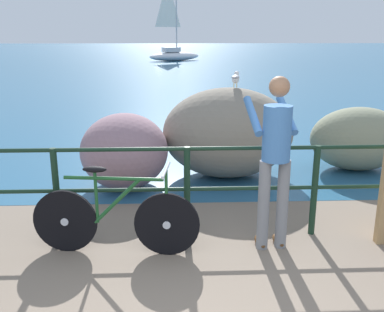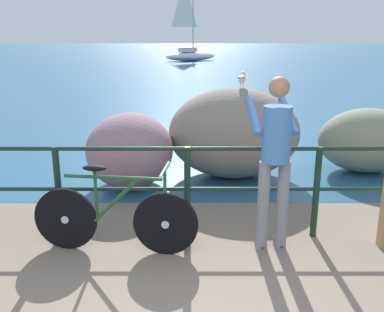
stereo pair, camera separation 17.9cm
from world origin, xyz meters
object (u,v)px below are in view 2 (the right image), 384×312
(person_at_railing, at_px, (273,157))
(breakwater_boulder_main, at_px, (232,133))
(sailboat, at_px, (188,52))
(seagull, at_px, (240,78))
(bicycle, at_px, (113,216))
(breakwater_boulder_right, at_px, (366,140))
(breakwater_boulder_left, at_px, (128,150))

(person_at_railing, bearing_deg, breakwater_boulder_main, -1.80)
(person_at_railing, bearing_deg, sailboat, -4.18)
(breakwater_boulder_main, xyz_separation_m, seagull, (0.10, 0.04, 0.83))
(person_at_railing, xyz_separation_m, sailboat, (-0.97, 31.31, -0.28))
(bicycle, relative_size, breakwater_boulder_right, 1.08)
(bicycle, xyz_separation_m, breakwater_boulder_right, (3.59, 2.70, 0.12))
(person_at_railing, distance_m, breakwater_boulder_main, 2.41)
(breakwater_boulder_right, bearing_deg, bicycle, -143.04)
(breakwater_boulder_right, xyz_separation_m, sailboat, (-2.96, 28.68, 0.20))
(bicycle, relative_size, person_at_railing, 0.95)
(seagull, bearing_deg, person_at_railing, -164.14)
(breakwater_boulder_right, height_order, seagull, seagull)
(bicycle, bearing_deg, breakwater_boulder_left, 100.08)
(breakwater_boulder_right, bearing_deg, breakwater_boulder_left, -169.32)
(breakwater_boulder_main, bearing_deg, person_at_railing, -85.84)
(person_at_railing, height_order, breakwater_boulder_main, person_at_railing)
(breakwater_boulder_right, distance_m, seagull, 2.31)
(seagull, relative_size, sailboat, 0.06)
(breakwater_boulder_main, bearing_deg, breakwater_boulder_left, -163.57)
(bicycle, bearing_deg, sailboat, 95.45)
(person_at_railing, relative_size, breakwater_boulder_left, 1.32)
(breakwater_boulder_left, bearing_deg, breakwater_boulder_right, 10.68)
(breakwater_boulder_main, height_order, breakwater_boulder_right, breakwater_boulder_main)
(seagull, bearing_deg, sailboat, 15.91)
(bicycle, distance_m, breakwater_boulder_main, 2.85)
(breakwater_boulder_main, height_order, seagull, seagull)
(breakwater_boulder_left, xyz_separation_m, sailboat, (0.75, 29.38, 0.17))
(breakwater_boulder_right, relative_size, seagull, 4.58)
(person_at_railing, height_order, breakwater_boulder_right, person_at_railing)
(breakwater_boulder_right, distance_m, sailboat, 28.83)
(bicycle, distance_m, breakwater_boulder_left, 2.01)
(person_at_railing, bearing_deg, breakwater_boulder_right, -43.13)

